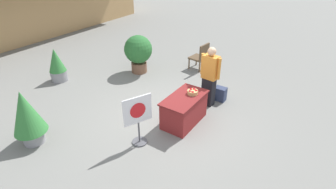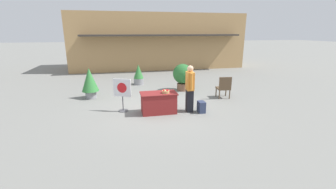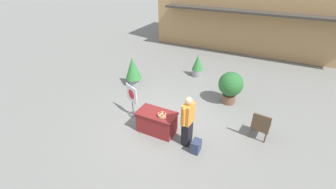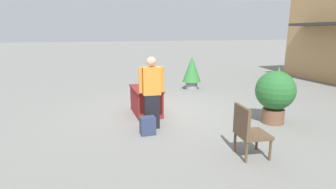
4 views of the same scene
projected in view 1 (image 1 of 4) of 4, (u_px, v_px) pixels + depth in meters
ground_plane at (168, 114)px, 7.21m from camera, size 120.00×120.00×0.00m
display_table at (184, 110)px, 6.72m from camera, size 1.32×0.73×0.76m
apple_basket at (193, 92)px, 6.64m from camera, size 0.27×0.27×0.13m
person_visitor at (210, 76)px, 7.23m from camera, size 0.30×0.61×1.74m
backpack at (220, 94)px, 7.76m from camera, size 0.24×0.34×0.42m
poster_board at (138, 118)px, 5.85m from camera, size 0.63×0.36×1.24m
patio_chair at (201, 56)px, 9.50m from camera, size 0.61×0.61×0.99m
potted_plant_far_left at (138, 51)px, 9.20m from camera, size 0.99×0.99×1.35m
potted_plant_far_right at (26, 115)px, 5.83m from camera, size 0.74×0.74×1.37m
potted_plant_near_left at (57, 65)px, 8.71m from camera, size 0.55×0.55×1.14m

